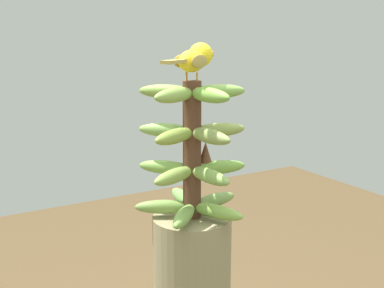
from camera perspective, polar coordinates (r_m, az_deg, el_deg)
banana_bunch at (r=1.22m, az=0.03°, el=-0.79°), size 0.28×0.29×0.34m
perched_bird at (r=1.21m, az=0.35°, el=9.82°), size 0.21×0.14×0.09m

